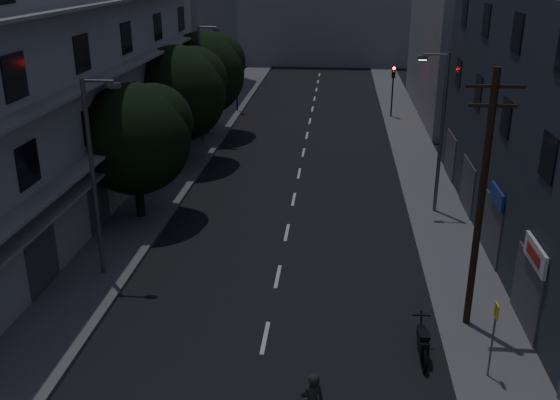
# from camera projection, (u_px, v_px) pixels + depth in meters

# --- Properties ---
(ground) EXTENTS (160.00, 160.00, 0.00)m
(ground) POSITION_uv_depth(u_px,v_px,m) (300.00, 171.00, 38.71)
(ground) COLOR black
(ground) RESTS_ON ground
(sidewalk_left) EXTENTS (3.00, 90.00, 0.15)m
(sidewalk_left) POSITION_uv_depth(u_px,v_px,m) (181.00, 166.00, 39.34)
(sidewalk_left) COLOR #565659
(sidewalk_left) RESTS_ON ground
(sidewalk_right) EXTENTS (3.00, 90.00, 0.15)m
(sidewalk_right) POSITION_uv_depth(u_px,v_px,m) (422.00, 173.00, 38.03)
(sidewalk_right) COLOR #565659
(sidewalk_right) RESTS_ON ground
(lane_markings) EXTENTS (0.15, 60.50, 0.01)m
(lane_markings) POSITION_uv_depth(u_px,v_px,m) (305.00, 143.00, 44.52)
(lane_markings) COLOR beige
(lane_markings) RESTS_ON ground
(building_left) EXTENTS (7.00, 36.00, 14.00)m
(building_left) POSITION_uv_depth(u_px,v_px,m) (50.00, 73.00, 30.76)
(building_left) COLOR #A2A29E
(building_left) RESTS_ON ground
(building_far_left) EXTENTS (6.00, 20.00, 16.00)m
(building_far_left) POSITION_uv_depth(u_px,v_px,m) (189.00, 9.00, 58.30)
(building_far_left) COLOR slate
(building_far_left) RESTS_ON ground
(building_far_right) EXTENTS (6.00, 20.00, 13.00)m
(building_far_right) POSITION_uv_depth(u_px,v_px,m) (460.00, 35.00, 51.15)
(building_far_right) COLOR slate
(building_far_right) RESTS_ON ground
(building_far_end) EXTENTS (24.00, 8.00, 10.00)m
(building_far_end) POSITION_uv_depth(u_px,v_px,m) (323.00, 22.00, 78.78)
(building_far_end) COLOR slate
(building_far_end) RESTS_ON ground
(tree_near) EXTENTS (5.43, 5.43, 6.70)m
(tree_near) POSITION_uv_depth(u_px,v_px,m) (136.00, 135.00, 30.07)
(tree_near) COLOR black
(tree_near) RESTS_ON sidewalk_left
(tree_mid) EXTENTS (5.95, 5.95, 7.33)m
(tree_mid) POSITION_uv_depth(u_px,v_px,m) (179.00, 90.00, 38.49)
(tree_mid) COLOR black
(tree_mid) RESTS_ON sidewalk_left
(tree_far) EXTENTS (6.01, 6.01, 7.43)m
(tree_far) POSITION_uv_depth(u_px,v_px,m) (204.00, 70.00, 45.07)
(tree_far) COLOR black
(tree_far) RESTS_ON sidewalk_left
(traffic_signal_far_right) EXTENTS (0.28, 0.37, 4.10)m
(traffic_signal_far_right) POSITION_uv_depth(u_px,v_px,m) (393.00, 81.00, 50.65)
(traffic_signal_far_right) COLOR black
(traffic_signal_far_right) RESTS_ON sidewalk_right
(traffic_signal_far_left) EXTENTS (0.28, 0.37, 4.10)m
(traffic_signal_far_left) POSITION_uv_depth(u_px,v_px,m) (236.00, 76.00, 52.70)
(traffic_signal_far_left) COLOR black
(traffic_signal_far_left) RESTS_ON sidewalk_left
(street_lamp_left_near) EXTENTS (1.51, 0.25, 8.00)m
(street_lamp_left_near) POSITION_uv_depth(u_px,v_px,m) (95.00, 170.00, 24.14)
(street_lamp_left_near) COLOR #55585C
(street_lamp_left_near) RESTS_ON sidewalk_left
(street_lamp_right) EXTENTS (1.51, 0.25, 8.00)m
(street_lamp_right) POSITION_uv_depth(u_px,v_px,m) (440.00, 126.00, 30.58)
(street_lamp_right) COLOR #5B5D63
(street_lamp_right) RESTS_ON sidewalk_right
(street_lamp_left_far) EXTENTS (1.51, 0.25, 8.00)m
(street_lamp_left_far) POSITION_uv_depth(u_px,v_px,m) (202.00, 78.00, 43.17)
(street_lamp_left_far) COLOR slate
(street_lamp_left_far) RESTS_ON sidewalk_left
(utility_pole) EXTENTS (1.80, 0.24, 9.00)m
(utility_pole) POSITION_uv_depth(u_px,v_px,m) (481.00, 198.00, 20.48)
(utility_pole) COLOR black
(utility_pole) RESTS_ON sidewalk_right
(bus_stop_sign) EXTENTS (0.06, 0.35, 2.52)m
(bus_stop_sign) POSITION_uv_depth(u_px,v_px,m) (494.00, 327.00, 18.68)
(bus_stop_sign) COLOR #595B60
(bus_stop_sign) RESTS_ON sidewalk_right
(motorcycle) EXTENTS (0.60, 2.09, 1.34)m
(motorcycle) POSITION_uv_depth(u_px,v_px,m) (423.00, 343.00, 20.26)
(motorcycle) COLOR black
(motorcycle) RESTS_ON ground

